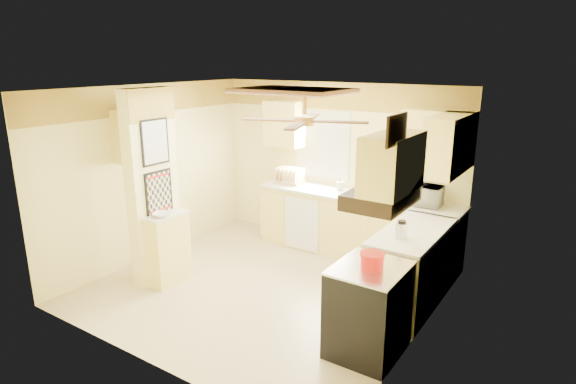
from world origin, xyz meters
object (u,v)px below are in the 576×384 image
Objects in this scene: bowl at (162,215)px; kettle at (401,230)px; stove at (368,309)px; microwave at (423,195)px; dutch_oven at (372,261)px.

kettle is (2.75, 0.94, 0.07)m from bowl.
kettle reaches higher than stove.
bowl is at bearing 40.28° from microwave.
kettle reaches higher than dutch_oven.
microwave is 2.07× the size of dutch_oven.
stove is 1.01m from kettle.
dutch_oven is (2.79, 0.08, 0.03)m from bowl.
dutch_oven is (0.24, -2.19, -0.08)m from microwave.
dutch_oven reaches higher than bowl.
microwave is at bearing 41.64° from bowl.
stove is 2.81m from bowl.
microwave is at bearing 96.24° from dutch_oven.
stove is 4.54× the size of kettle.
microwave is 3.41m from bowl.
bowl is (-2.55, -2.27, -0.11)m from microwave.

